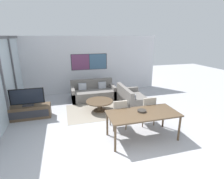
{
  "coord_description": "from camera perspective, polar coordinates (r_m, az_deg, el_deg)",
  "views": [
    {
      "loc": [
        -1.23,
        -3.31,
        2.79
      ],
      "look_at": [
        0.39,
        2.45,
        0.95
      ],
      "focal_mm": 28.0,
      "sensor_mm": 36.0,
      "label": 1
    }
  ],
  "objects": [
    {
      "name": "sofa_side",
      "position": [
        7.17,
        6.57,
        -3.6
      ],
      "size": [
        0.97,
        1.65,
        0.85
      ],
      "rotation": [
        0.0,
        0.0,
        1.57
      ],
      "color": "slate",
      "rests_on": "ground_plane"
    },
    {
      "name": "dining_chair_left",
      "position": [
        5.39,
        2.26,
        -7.65
      ],
      "size": [
        0.46,
        0.46,
        0.97
      ],
      "color": "#B2A899",
      "rests_on": "ground_plane"
    },
    {
      "name": "dining_table",
      "position": [
        4.93,
        10.06,
        -8.24
      ],
      "size": [
        1.95,
        0.92,
        0.77
      ],
      "color": "brown",
      "rests_on": "ground_plane"
    },
    {
      "name": "window_wall_left",
      "position": [
        6.45,
        -32.38,
        3.16
      ],
      "size": [
        0.07,
        5.46,
        2.8
      ],
      "color": "silver",
      "rests_on": "ground_plane"
    },
    {
      "name": "fruit_bowl",
      "position": [
        4.96,
        9.7,
        -6.85
      ],
      "size": [
        0.25,
        0.25,
        0.05
      ],
      "color": "#332D28",
      "rests_on": "dining_table"
    },
    {
      "name": "sofa_main",
      "position": [
        8.13,
        -6.2,
        -1.04
      ],
      "size": [
        1.97,
        0.97,
        0.85
      ],
      "color": "slate",
      "rests_on": "ground_plane"
    },
    {
      "name": "area_rug",
      "position": [
        6.88,
        -4.03,
        -6.86
      ],
      "size": [
        2.5,
        1.79,
        0.01
      ],
      "color": "gray",
      "rests_on": "ground_plane"
    },
    {
      "name": "coffee_table",
      "position": [
        6.76,
        -4.09,
        -4.49
      ],
      "size": [
        1.03,
        1.03,
        0.41
      ],
      "color": "brown",
      "rests_on": "ground_plane"
    },
    {
      "name": "wall_back",
      "position": [
        8.97,
        -7.72,
        8.05
      ],
      "size": [
        7.24,
        0.09,
        2.8
      ],
      "color": "silver",
      "rests_on": "ground_plane"
    },
    {
      "name": "ground_plane",
      "position": [
        4.51,
        3.93,
        -21.26
      ],
      "size": [
        24.0,
        24.0,
        0.0
      ],
      "primitive_type": "plane",
      "color": "#B2B2B7"
    },
    {
      "name": "tv_console",
      "position": [
        6.84,
        -25.38,
        -6.63
      ],
      "size": [
        1.44,
        0.48,
        0.47
      ],
      "color": "brown",
      "rests_on": "ground_plane"
    },
    {
      "name": "dining_chair_centre",
      "position": [
        5.74,
        11.49,
        -6.39
      ],
      "size": [
        0.46,
        0.46,
        0.97
      ],
      "color": "#B2A899",
      "rests_on": "ground_plane"
    },
    {
      "name": "television",
      "position": [
        6.65,
        -25.97,
        -2.33
      ],
      "size": [
        1.11,
        0.2,
        0.62
      ],
      "color": "#2D2D33",
      "rests_on": "tv_console"
    }
  ]
}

